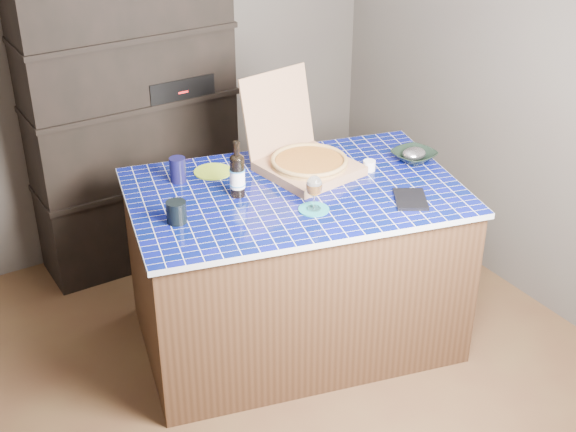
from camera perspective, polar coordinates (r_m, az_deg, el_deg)
room at (r=3.43m, az=-2.03°, el=3.66°), size 3.50×3.50×3.50m
shelving_unit at (r=4.85m, az=-10.99°, el=6.55°), size 1.20×0.41×1.80m
kitchen_island at (r=4.21m, az=0.48°, el=-3.56°), size 1.84×1.40×0.90m
pizza_box at (r=4.15m, az=1.26°, el=4.07°), size 0.50×0.58×0.47m
mead_bottle at (r=3.89m, az=-3.63°, el=2.95°), size 0.08×0.08×0.29m
teal_trivet at (r=3.80m, az=1.85°, el=0.48°), size 0.15×0.15×0.01m
wine_glass at (r=3.74m, az=1.88°, el=2.10°), size 0.08×0.08×0.17m
tumbler at (r=3.71m, az=-7.94°, el=0.29°), size 0.09×0.09×0.10m
dvd_case at (r=3.92m, az=8.71°, el=1.19°), size 0.24×0.26×0.02m
bowl at (r=4.33m, az=8.95°, el=4.24°), size 0.25×0.25×0.05m
foil_contents at (r=4.32m, az=8.96°, el=4.39°), size 0.14×0.11×0.06m
white_jar at (r=4.19m, az=5.80°, el=3.59°), size 0.06×0.06×0.06m
navy_cup at (r=4.08m, az=-7.84°, el=3.28°), size 0.08×0.08×0.13m
green_trivet at (r=4.18m, az=-5.35°, el=3.17°), size 0.20×0.20×0.01m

